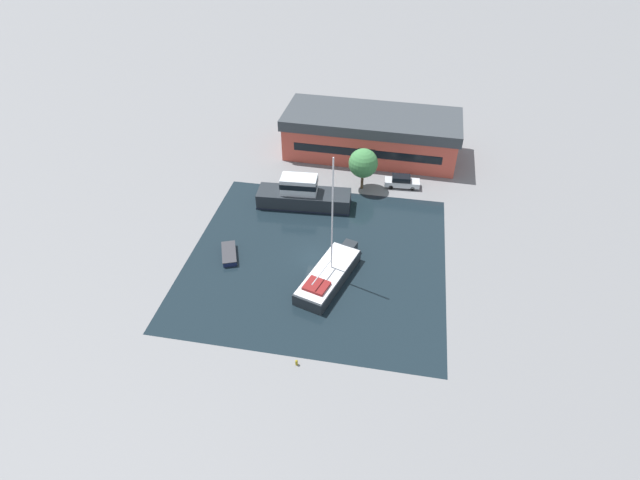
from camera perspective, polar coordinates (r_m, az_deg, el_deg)
ground_plane at (r=56.59m, az=-0.38°, el=-2.10°), size 440.00×440.00×0.00m
water_canal at (r=56.59m, az=-0.38°, el=-2.10°), size 28.72×28.02×0.01m
warehouse_building at (r=75.73m, az=5.87°, el=11.98°), size 25.79×11.04×6.25m
quay_tree_near_building at (r=66.59m, az=4.96°, el=8.73°), size 3.87×3.87×5.82m
parked_car at (r=69.10m, az=9.33°, el=6.62°), size 4.78×1.98×1.68m
sailboat_moored at (r=53.38m, az=1.04°, el=-3.97°), size 6.03×11.13×14.70m
motor_cruiser at (r=64.20m, az=-1.99°, el=5.15°), size 12.21×4.26×4.16m
small_dinghy at (r=57.56m, az=-10.35°, el=-1.57°), size 2.86×4.19×0.69m
mooring_bollard at (r=46.26m, az=-2.70°, el=-13.79°), size 0.26×0.26×0.61m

